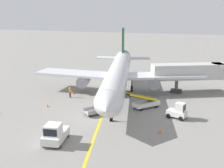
{
  "coord_description": "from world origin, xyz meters",
  "views": [
    {
      "loc": [
        12.05,
        -29.87,
        13.01
      ],
      "look_at": [
        -1.27,
        7.7,
        2.5
      ],
      "focal_mm": 43.26,
      "sensor_mm": 36.0,
      "label": 1
    }
  ],
  "objects_px": {
    "safety_cone_nose_right": "(160,132)",
    "safety_cone_wingtip_left": "(48,105)",
    "pushback_tug": "(55,134)",
    "baggage_tug_near_wing": "(178,111)",
    "airliner": "(118,73)",
    "ground_crew_marshaller": "(70,92)",
    "safety_cone_nose_left": "(73,93)",
    "baggage_cart_loaded": "(95,111)",
    "jet_bridge": "(196,72)",
    "belt_loader_forward_hold": "(146,103)"
  },
  "relations": [
    {
      "from": "safety_cone_nose_right",
      "to": "ground_crew_marshaller",
      "type": "bearing_deg",
      "value": 151.72
    },
    {
      "from": "airliner",
      "to": "pushback_tug",
      "type": "height_order",
      "value": "airliner"
    },
    {
      "from": "belt_loader_forward_hold",
      "to": "jet_bridge",
      "type": "bearing_deg",
      "value": 60.26
    },
    {
      "from": "baggage_cart_loaded",
      "to": "pushback_tug",
      "type": "bearing_deg",
      "value": -95.13
    },
    {
      "from": "airliner",
      "to": "baggage_tug_near_wing",
      "type": "relative_size",
      "value": 13.06
    },
    {
      "from": "airliner",
      "to": "jet_bridge",
      "type": "distance_m",
      "value": 12.94
    },
    {
      "from": "safety_cone_nose_right",
      "to": "baggage_tug_near_wing",
      "type": "bearing_deg",
      "value": 75.79
    },
    {
      "from": "airliner",
      "to": "safety_cone_nose_left",
      "type": "relative_size",
      "value": 79.36
    },
    {
      "from": "safety_cone_wingtip_left",
      "to": "ground_crew_marshaller",
      "type": "bearing_deg",
      "value": 80.03
    },
    {
      "from": "airliner",
      "to": "safety_cone_nose_right",
      "type": "xyz_separation_m",
      "value": [
        9.28,
        -13.19,
        -3.2
      ]
    },
    {
      "from": "jet_bridge",
      "to": "baggage_cart_loaded",
      "type": "xyz_separation_m",
      "value": [
        -11.71,
        -15.34,
        -3.07
      ]
    },
    {
      "from": "airliner",
      "to": "jet_bridge",
      "type": "bearing_deg",
      "value": 23.11
    },
    {
      "from": "safety_cone_wingtip_left",
      "to": "jet_bridge",
      "type": "bearing_deg",
      "value": 37.58
    },
    {
      "from": "airliner",
      "to": "baggage_tug_near_wing",
      "type": "xyz_separation_m",
      "value": [
        10.6,
        -7.98,
        -2.49
      ]
    },
    {
      "from": "safety_cone_wingtip_left",
      "to": "airliner",
      "type": "bearing_deg",
      "value": 52.82
    },
    {
      "from": "pushback_tug",
      "to": "baggage_cart_loaded",
      "type": "xyz_separation_m",
      "value": [
        0.79,
        8.79,
        -0.53
      ]
    },
    {
      "from": "baggage_cart_loaded",
      "to": "airliner",
      "type": "bearing_deg",
      "value": 91.07
    },
    {
      "from": "pushback_tug",
      "to": "belt_loader_forward_hold",
      "type": "xyz_separation_m",
      "value": [
        6.46,
        13.56,
        -0.22
      ]
    },
    {
      "from": "safety_cone_wingtip_left",
      "to": "belt_loader_forward_hold",
      "type": "bearing_deg",
      "value": 17.94
    },
    {
      "from": "ground_crew_marshaller",
      "to": "safety_cone_nose_right",
      "type": "bearing_deg",
      "value": -28.28
    },
    {
      "from": "airliner",
      "to": "safety_cone_wingtip_left",
      "type": "xyz_separation_m",
      "value": [
        -7.43,
        -9.79,
        -3.2
      ]
    },
    {
      "from": "pushback_tug",
      "to": "safety_cone_nose_left",
      "type": "relative_size",
      "value": 8.83
    },
    {
      "from": "baggage_tug_near_wing",
      "to": "belt_loader_forward_hold",
      "type": "height_order",
      "value": "belt_loader_forward_hold"
    },
    {
      "from": "pushback_tug",
      "to": "baggage_tug_near_wing",
      "type": "height_order",
      "value": "pushback_tug"
    },
    {
      "from": "belt_loader_forward_hold",
      "to": "safety_cone_nose_left",
      "type": "bearing_deg",
      "value": 168.24
    },
    {
      "from": "baggage_tug_near_wing",
      "to": "safety_cone_nose_left",
      "type": "bearing_deg",
      "value": 163.63
    },
    {
      "from": "safety_cone_nose_left",
      "to": "belt_loader_forward_hold",
      "type": "bearing_deg",
      "value": -11.76
    },
    {
      "from": "baggage_cart_loaded",
      "to": "safety_cone_nose_left",
      "type": "xyz_separation_m",
      "value": [
        -7.17,
        7.44,
        -0.25
      ]
    },
    {
      "from": "pushback_tug",
      "to": "safety_cone_nose_left",
      "type": "xyz_separation_m",
      "value": [
        -6.38,
        16.24,
        -0.77
      ]
    },
    {
      "from": "baggage_cart_loaded",
      "to": "safety_cone_wingtip_left",
      "type": "relative_size",
      "value": 7.62
    },
    {
      "from": "belt_loader_forward_hold",
      "to": "safety_cone_nose_right",
      "type": "height_order",
      "value": "belt_loader_forward_hold"
    },
    {
      "from": "pushback_tug",
      "to": "safety_cone_nose_right",
      "type": "distance_m",
      "value": 11.51
    },
    {
      "from": "baggage_tug_near_wing",
      "to": "jet_bridge",
      "type": "bearing_deg",
      "value": 84.3
    },
    {
      "from": "airliner",
      "to": "baggage_cart_loaded",
      "type": "xyz_separation_m",
      "value": [
        0.19,
        -10.26,
        -2.95
      ]
    },
    {
      "from": "jet_bridge",
      "to": "pushback_tug",
      "type": "height_order",
      "value": "jet_bridge"
    },
    {
      "from": "belt_loader_forward_hold",
      "to": "safety_cone_wingtip_left",
      "type": "xyz_separation_m",
      "value": [
        -13.29,
        -4.31,
        -0.56
      ]
    },
    {
      "from": "jet_bridge",
      "to": "pushback_tug",
      "type": "xyz_separation_m",
      "value": [
        -12.5,
        -24.13,
        -2.55
      ]
    },
    {
      "from": "jet_bridge",
      "to": "baggage_cart_loaded",
      "type": "relative_size",
      "value": 3.8
    },
    {
      "from": "pushback_tug",
      "to": "belt_loader_forward_hold",
      "type": "bearing_deg",
      "value": 64.52
    },
    {
      "from": "safety_cone_nose_right",
      "to": "safety_cone_wingtip_left",
      "type": "bearing_deg",
      "value": 168.51
    },
    {
      "from": "belt_loader_forward_hold",
      "to": "safety_cone_nose_right",
      "type": "xyz_separation_m",
      "value": [
        3.41,
        -7.7,
        -0.56
      ]
    },
    {
      "from": "baggage_cart_loaded",
      "to": "belt_loader_forward_hold",
      "type": "bearing_deg",
      "value": 40.06
    },
    {
      "from": "ground_crew_marshaller",
      "to": "baggage_tug_near_wing",
      "type": "bearing_deg",
      "value": -10.88
    },
    {
      "from": "ground_crew_marshaller",
      "to": "safety_cone_wingtip_left",
      "type": "xyz_separation_m",
      "value": [
        -0.9,
        -5.11,
        -0.69
      ]
    },
    {
      "from": "pushback_tug",
      "to": "belt_loader_forward_hold",
      "type": "distance_m",
      "value": 15.02
    },
    {
      "from": "baggage_tug_near_wing",
      "to": "safety_cone_wingtip_left",
      "type": "bearing_deg",
      "value": -174.24
    },
    {
      "from": "ground_crew_marshaller",
      "to": "safety_cone_nose_right",
      "type": "distance_m",
      "value": 17.96
    },
    {
      "from": "safety_cone_nose_left",
      "to": "pushback_tug",
      "type": "bearing_deg",
      "value": -68.55
    },
    {
      "from": "airliner",
      "to": "safety_cone_nose_left",
      "type": "bearing_deg",
      "value": -158.03
    },
    {
      "from": "baggage_tug_near_wing",
      "to": "belt_loader_forward_hold",
      "type": "distance_m",
      "value": 5.35
    }
  ]
}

